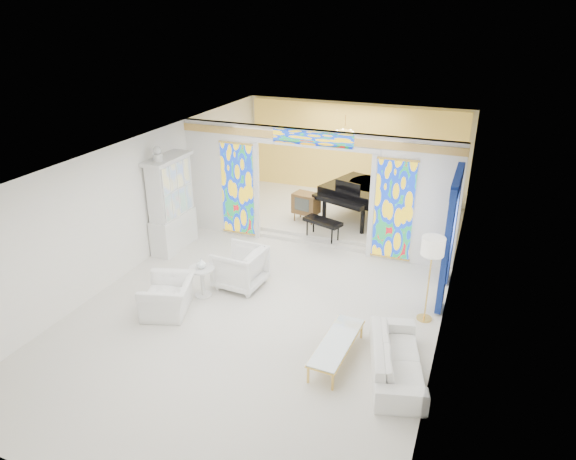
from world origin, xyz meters
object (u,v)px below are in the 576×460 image
at_px(armchair_right, 240,267).
at_px(coffee_table, 337,343).
at_px(sofa, 397,358).
at_px(grand_piano, 367,191).
at_px(armchair_left, 168,296).
at_px(china_cabinet, 171,204).
at_px(tv_console, 306,203).

height_order(armchair_right, coffee_table, armchair_right).
relative_size(sofa, grand_piano, 0.64).
xyz_separation_m(armchair_right, sofa, (3.74, -1.69, -0.15)).
bearing_deg(sofa, armchair_right, 50.70).
height_order(armchair_left, grand_piano, grand_piano).
distance_m(china_cabinet, armchair_left, 3.15).
relative_size(armchair_left, tv_console, 1.34).
bearing_deg(coffee_table, grand_piano, 99.10).
xyz_separation_m(china_cabinet, grand_piano, (4.16, 3.20, -0.15)).
bearing_deg(china_cabinet, grand_piano, 37.59).
height_order(armchair_left, armchair_right, armchair_right).
bearing_deg(coffee_table, china_cabinet, 150.99).
bearing_deg(sofa, coffee_table, 75.47).
xyz_separation_m(armchair_right, grand_piano, (1.73, 4.35, 0.57)).
height_order(china_cabinet, grand_piano, china_cabinet).
bearing_deg(sofa, grand_piano, 3.35).
height_order(armchair_left, tv_console, tv_console).
height_order(grand_piano, tv_console, grand_piano).
bearing_deg(tv_console, armchair_right, -83.65).
bearing_deg(coffee_table, tv_console, 114.94).
distance_m(armchair_right, tv_console, 3.63).
bearing_deg(grand_piano, armchair_left, -95.21).
relative_size(armchair_left, armchair_right, 1.09).
height_order(china_cabinet, armchair_right, china_cabinet).
bearing_deg(armchair_left, armchair_right, 131.10).
distance_m(sofa, grand_piano, 6.41).
xyz_separation_m(china_cabinet, armchair_right, (2.43, -1.15, -0.72)).
xyz_separation_m(china_cabinet, armchair_left, (1.56, -2.62, -0.82)).
relative_size(sofa, coffee_table, 1.23).
bearing_deg(grand_piano, armchair_right, -92.79).
xyz_separation_m(china_cabinet, sofa, (6.17, -2.84, -0.87)).
distance_m(armchair_right, grand_piano, 4.72).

